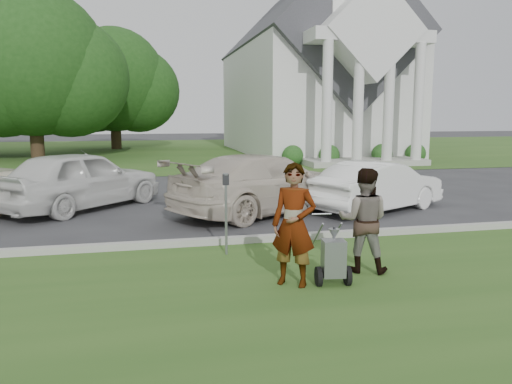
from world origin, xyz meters
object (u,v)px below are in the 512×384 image
object	(u,v)px
striping_cart	(333,259)
person_left	(294,226)
tree_back	(114,85)
car_d	(378,186)
tree_left	(32,69)
person_right	(363,221)
church	(312,63)
car_c	(265,184)
car_b	(80,179)
parking_meter_near	(226,204)

from	to	relation	value
striping_cart	person_left	distance (m)	0.79
person_left	striping_cart	bearing A→B (deg)	20.23
tree_back	car_d	xyz separation A→B (m)	(8.09, -26.86, -4.06)
tree_left	person_right	bearing A→B (deg)	-68.16
tree_left	tree_back	xyz separation A→B (m)	(4.00, 8.00, -0.38)
church	tree_left	xyz separation A→B (m)	(-17.01, -1.13, -0.83)
person_right	car_c	world-z (taller)	person_right
car_d	car_c	bearing A→B (deg)	55.65
striping_cart	car_c	distance (m)	5.73
person_left	person_right	size ratio (longest dim) A/B	1.09
person_left	car_d	distance (m)	6.49
church	car_d	distance (m)	21.25
tree_left	car_b	bearing A→B (deg)	-75.58
tree_back	parking_meter_near	world-z (taller)	tree_back
tree_back	car_c	distance (m)	27.22
church	car_c	size ratio (longest dim) A/B	4.52
car_c	car_b	bearing A→B (deg)	42.48
person_right	car_d	bearing A→B (deg)	-92.26
parking_meter_near	person_left	bearing A→B (deg)	-68.78
striping_cart	person_right	size ratio (longest dim) A/B	0.62
church	tree_back	xyz separation A→B (m)	(-13.01, 6.87, -1.21)
tree_left	car_c	bearing A→B (deg)	-63.78
church	car_c	bearing A→B (deg)	-112.03
person_left	car_c	size ratio (longest dim) A/B	0.35
tree_back	person_left	distance (m)	32.52
person_right	car_c	size ratio (longest dim) A/B	0.32
person_right	tree_left	bearing A→B (deg)	-41.60
striping_cart	car_d	xyz separation A→B (m)	(3.34, 5.30, 0.26)
church	person_right	bearing A→B (deg)	-106.95
tree_left	parking_meter_near	size ratio (longest dim) A/B	7.03
church	striping_cart	xyz separation A→B (m)	(-8.26, -25.29, -5.53)
church	person_left	world-z (taller)	church
striping_cart	parking_meter_near	size ratio (longest dim) A/B	0.70
person_left	car_d	size ratio (longest dim) A/B	0.45
car_c	car_d	bearing A→B (deg)	-126.32
tree_left	striping_cart	bearing A→B (deg)	-70.09
church	tree_left	distance (m)	17.07
church	car_b	world-z (taller)	church
tree_left	parking_meter_near	bearing A→B (deg)	-71.43
parking_meter_near	car_d	size ratio (longest dim) A/B	0.37
tree_back	car_d	size ratio (longest dim) A/B	2.37
parking_meter_near	car_b	bearing A→B (deg)	120.23
person_right	car_b	bearing A→B (deg)	-26.38
car_c	striping_cart	bearing A→B (deg)	148.10
tree_left	striping_cart	xyz separation A→B (m)	(8.75, -24.16, -4.70)
car_d	tree_left	bearing A→B (deg)	6.11
tree_back	person_right	distance (m)	32.33
person_left	car_c	world-z (taller)	person_left
striping_cart	tree_back	bearing A→B (deg)	105.64
parking_meter_near	tree_back	bearing A→B (deg)	96.52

